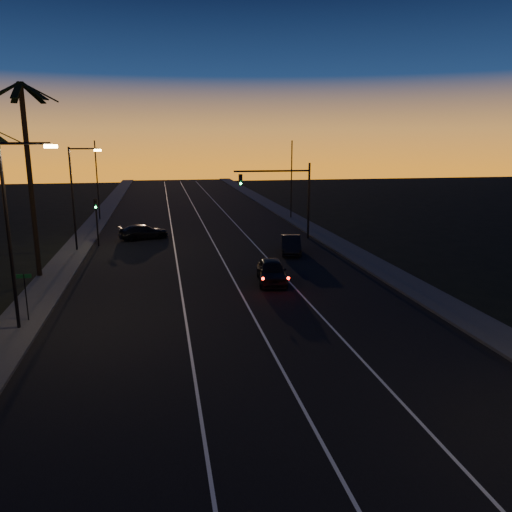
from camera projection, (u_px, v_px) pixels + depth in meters
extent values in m
cube|color=black|center=(220.00, 269.00, 35.73)|extent=(20.00, 170.00, 0.01)
cube|color=#323230|center=(56.00, 276.00, 33.66)|extent=(2.40, 170.00, 0.16)
cube|color=#323230|center=(367.00, 261.00, 37.77)|extent=(2.40, 170.00, 0.16)
cube|color=silver|center=(178.00, 271.00, 35.18)|extent=(0.12, 160.00, 0.01)
cube|color=silver|center=(227.00, 268.00, 35.82)|extent=(0.12, 160.00, 0.01)
cube|color=silver|center=(275.00, 266.00, 36.46)|extent=(0.12, 160.00, 0.01)
cylinder|color=black|center=(31.00, 184.00, 32.08)|extent=(0.32, 0.32, 12.50)
cube|color=black|center=(40.00, 92.00, 31.24)|extent=(2.18, 0.92, 1.18)
cube|color=black|center=(32.00, 93.00, 31.81)|extent=(1.25, 2.12, 1.18)
cube|color=black|center=(17.00, 93.00, 31.61)|extent=(1.34, 2.09, 1.18)
cube|color=black|center=(4.00, 91.00, 30.81)|extent=(2.18, 0.82, 1.18)
cube|color=black|center=(4.00, 90.00, 30.00)|extent=(1.90, 1.69, 1.18)
cube|color=black|center=(17.00, 90.00, 29.79)|extent=(0.45, 2.16, 1.18)
cube|color=black|center=(33.00, 91.00, 30.34)|extent=(1.95, 1.61, 1.18)
cylinder|color=black|center=(9.00, 239.00, 23.13)|extent=(0.16, 0.16, 9.00)
cylinder|color=black|center=(25.00, 143.00, 22.35)|extent=(2.20, 0.12, 0.12)
cube|color=#FAC164|center=(51.00, 146.00, 22.58)|extent=(0.55, 0.26, 0.16)
cylinder|color=black|center=(73.00, 200.00, 40.41)|extent=(0.16, 0.16, 8.50)
cylinder|color=black|center=(83.00, 149.00, 39.69)|extent=(2.20, 0.12, 0.12)
cube|color=#FAC164|center=(98.00, 150.00, 39.92)|extent=(0.55, 0.26, 0.16)
cylinder|color=black|center=(26.00, 298.00, 24.85)|extent=(0.06, 0.06, 2.60)
cube|color=#0B471E|center=(24.00, 276.00, 24.59)|extent=(0.70, 0.03, 0.20)
cylinder|color=black|center=(309.00, 201.00, 46.25)|extent=(0.20, 0.20, 7.00)
cylinder|color=black|center=(272.00, 171.00, 44.98)|extent=(7.00, 0.16, 0.16)
cube|color=black|center=(240.00, 180.00, 44.62)|extent=(0.32, 0.28, 1.00)
sphere|color=black|center=(241.00, 176.00, 44.38)|extent=(0.20, 0.20, 0.20)
sphere|color=black|center=(241.00, 180.00, 44.45)|extent=(0.20, 0.20, 0.20)
sphere|color=#14FF59|center=(241.00, 184.00, 44.53)|extent=(0.20, 0.20, 0.20)
cylinder|color=black|center=(97.00, 222.00, 43.08)|extent=(0.14, 0.14, 4.20)
cube|color=black|center=(96.00, 204.00, 42.72)|extent=(0.28, 0.25, 0.90)
sphere|color=black|center=(95.00, 201.00, 42.52)|extent=(0.18, 0.18, 0.18)
sphere|color=black|center=(95.00, 204.00, 42.58)|extent=(0.18, 0.18, 0.18)
sphere|color=#14FF59|center=(96.00, 207.00, 42.64)|extent=(0.18, 0.18, 0.18)
cylinder|color=black|center=(97.00, 181.00, 56.62)|extent=(0.14, 0.14, 9.00)
cylinder|color=black|center=(291.00, 180.00, 57.78)|extent=(0.14, 0.14, 9.00)
imported|color=black|center=(272.00, 271.00, 32.16)|extent=(2.34, 4.63, 1.51)
sphere|color=#FF0F05|center=(263.00, 279.00, 29.48)|extent=(0.18, 0.18, 0.18)
sphere|color=#FF0F05|center=(288.00, 278.00, 29.58)|extent=(0.18, 0.18, 0.18)
imported|color=black|center=(291.00, 245.00, 40.53)|extent=(2.41, 4.57, 1.43)
imported|color=black|center=(144.00, 232.00, 46.47)|extent=(4.98, 3.16, 1.34)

